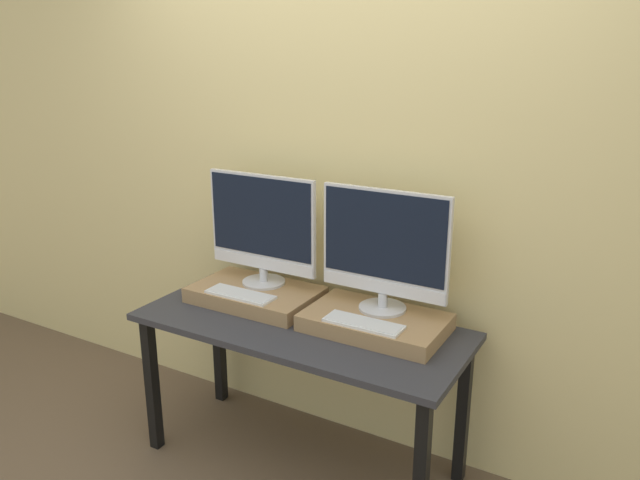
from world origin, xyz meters
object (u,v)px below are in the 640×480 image
at_px(keyboard_left, 240,294).
at_px(keyboard_right, 363,323).
at_px(monitor_left, 262,227).
at_px(monitor_right, 384,248).

xyz_separation_m(keyboard_left, keyboard_right, (0.63, 0.00, 0.00)).
bearing_deg(keyboard_left, monitor_left, 90.00).
relative_size(monitor_left, keyboard_left, 1.73).
distance_m(monitor_left, monitor_right, 0.63).
distance_m(monitor_right, keyboard_right, 0.33).
relative_size(keyboard_left, keyboard_right, 1.00).
bearing_deg(monitor_left, keyboard_left, -90.00).
xyz_separation_m(monitor_right, keyboard_right, (0.00, -0.19, -0.27)).
height_order(monitor_right, keyboard_right, monitor_right).
height_order(keyboard_left, keyboard_right, same).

